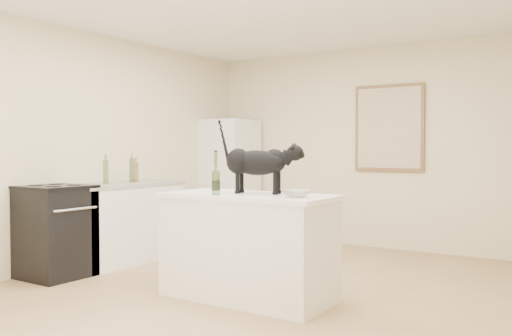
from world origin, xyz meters
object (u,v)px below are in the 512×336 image
(fridge, at_px, (229,179))
(black_cat, at_px, (257,166))
(glass_bowl, at_px, (297,194))
(stove, at_px, (56,232))
(wine_bottle, at_px, (216,175))

(fridge, distance_m, black_cat, 3.26)
(glass_bowl, bearing_deg, black_cat, 162.73)
(black_cat, xyz_separation_m, glass_bowl, (0.47, -0.15, -0.21))
(stove, distance_m, black_cat, 2.25)
(stove, bearing_deg, wine_bottle, 5.82)
(stove, height_order, wine_bottle, wine_bottle)
(fridge, distance_m, wine_bottle, 3.34)
(fridge, xyz_separation_m, wine_bottle, (1.87, -2.76, 0.21))
(wine_bottle, bearing_deg, black_cat, 50.47)
(black_cat, bearing_deg, wine_bottle, -143.33)
(black_cat, relative_size, wine_bottle, 2.09)
(fridge, bearing_deg, wine_bottle, -55.90)
(wine_bottle, distance_m, glass_bowl, 0.73)
(fridge, bearing_deg, stove, -90.00)
(fridge, relative_size, glass_bowl, 7.28)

